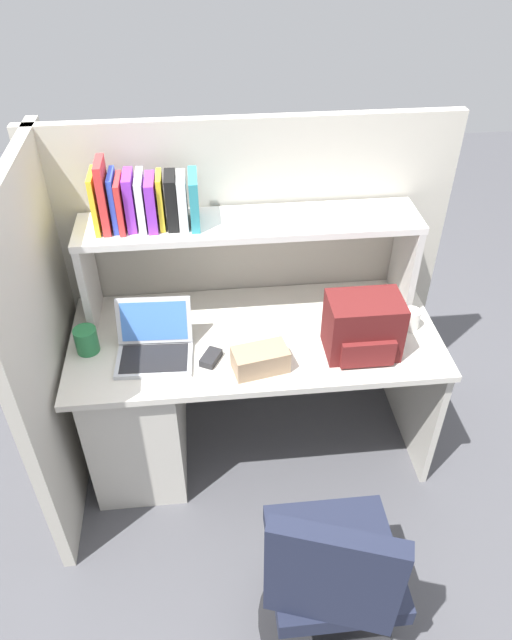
# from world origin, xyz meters

# --- Properties ---
(ground_plane) EXTENTS (8.00, 8.00, 0.00)m
(ground_plane) POSITION_xyz_m (0.00, 0.00, 0.00)
(ground_plane) COLOR #4C4C51
(desk) EXTENTS (1.60, 0.70, 0.73)m
(desk) POSITION_xyz_m (-0.39, 0.00, 0.40)
(desk) COLOR beige
(desk) RESTS_ON ground_plane
(cubicle_partition_rear) EXTENTS (1.84, 0.05, 1.55)m
(cubicle_partition_rear) POSITION_xyz_m (0.00, 0.38, 0.78)
(cubicle_partition_rear) COLOR #B2ADA0
(cubicle_partition_rear) RESTS_ON ground_plane
(cubicle_partition_left) EXTENTS (0.05, 1.06, 1.55)m
(cubicle_partition_left) POSITION_xyz_m (-0.85, -0.05, 0.78)
(cubicle_partition_left) COLOR #B2ADA0
(cubicle_partition_left) RESTS_ON ground_plane
(overhead_hutch) EXTENTS (1.44, 0.28, 0.45)m
(overhead_hutch) POSITION_xyz_m (0.00, 0.20, 1.08)
(overhead_hutch) COLOR beige
(overhead_hutch) RESTS_ON desk
(reference_books_on_shelf) EXTENTS (0.41, 0.19, 0.29)m
(reference_books_on_shelf) POSITION_xyz_m (-0.42, 0.20, 1.29)
(reference_books_on_shelf) COLOR yellow
(reference_books_on_shelf) RESTS_ON overhead_hutch
(laptop) EXTENTS (0.32, 0.28, 0.22)m
(laptop) POSITION_xyz_m (-0.43, -0.08, 0.78)
(laptop) COLOR #B7BABF
(laptop) RESTS_ON desk
(backpack) EXTENTS (0.30, 0.23, 0.26)m
(backpack) POSITION_xyz_m (0.43, -0.15, 0.86)
(backpack) COLOR #591919
(backpack) RESTS_ON desk
(computer_mouse) EXTENTS (0.10, 0.12, 0.03)m
(computer_mouse) POSITION_xyz_m (-0.20, -0.15, 0.75)
(computer_mouse) COLOR #262628
(computer_mouse) RESTS_ON desk
(paper_cup) EXTENTS (0.08, 0.08, 0.09)m
(paper_cup) POSITION_xyz_m (0.69, -0.02, 0.78)
(paper_cup) COLOR white
(paper_cup) RESTS_ON desk
(tissue_box) EXTENTS (0.24, 0.16, 0.10)m
(tissue_box) POSITION_xyz_m (0.00, -0.22, 0.78)
(tissue_box) COLOR #9E7F60
(tissue_box) RESTS_ON desk
(snack_canister) EXTENTS (0.10, 0.10, 0.11)m
(snack_canister) POSITION_xyz_m (-0.71, -0.03, 0.79)
(snack_canister) COLOR #26723F
(snack_canister) RESTS_ON desk
(office_chair) EXTENTS (0.52, 0.54, 0.93)m
(office_chair) POSITION_xyz_m (0.16, -0.97, 0.39)
(office_chair) COLOR black
(office_chair) RESTS_ON ground_plane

